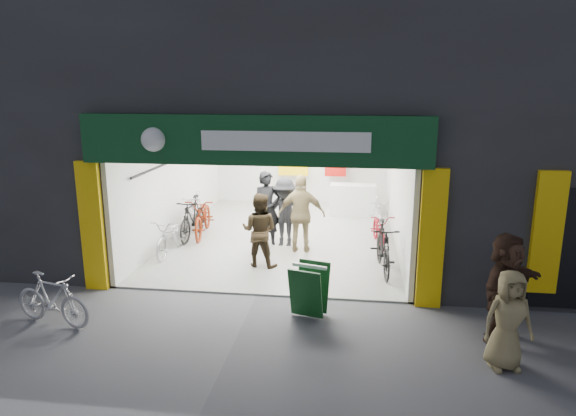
% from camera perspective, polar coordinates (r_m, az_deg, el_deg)
% --- Properties ---
extents(ground, '(60.00, 60.00, 0.00)m').
position_cam_1_polar(ground, '(10.19, -3.55, -9.71)').
color(ground, '#56565B').
rests_on(ground, ground).
extents(building, '(17.00, 10.27, 8.00)m').
position_cam_1_polar(building, '(14.19, 3.90, 14.77)').
color(building, '#232326').
rests_on(building, ground).
extents(bike_left_front, '(0.66, 1.77, 0.92)m').
position_cam_1_polar(bike_left_front, '(12.68, -12.83, -3.05)').
color(bike_left_front, '#A4A4A8').
rests_on(bike_left_front, ground).
extents(bike_left_midfront, '(0.58, 1.89, 1.13)m').
position_cam_1_polar(bike_left_midfront, '(13.81, -10.56, -1.13)').
color(bike_left_midfront, black).
rests_on(bike_left_midfront, ground).
extents(bike_left_midback, '(0.97, 2.13, 1.08)m').
position_cam_1_polar(bike_left_midback, '(14.04, -9.40, -0.93)').
color(bike_left_midback, maroon).
rests_on(bike_left_midback, ground).
extents(bike_left_back, '(0.56, 1.85, 1.10)m').
position_cam_1_polar(bike_left_back, '(14.43, -10.21, -0.52)').
color(bike_left_back, silver).
rests_on(bike_left_back, ground).
extents(bike_right_front, '(0.69, 1.91, 1.13)m').
position_cam_1_polar(bike_right_front, '(11.36, 10.53, -4.37)').
color(bike_right_front, black).
rests_on(bike_right_front, ground).
extents(bike_right_mid, '(0.77, 1.73, 0.88)m').
position_cam_1_polar(bike_right_mid, '(13.22, 10.11, -2.32)').
color(bike_right_mid, maroon).
rests_on(bike_right_mid, ground).
extents(bike_right_back, '(0.56, 1.59, 0.94)m').
position_cam_1_polar(bike_right_back, '(14.58, 9.89, -0.70)').
color(bike_right_back, '#ACACB1').
rests_on(bike_right_back, ground).
extents(parked_bike, '(1.61, 0.80, 0.93)m').
position_cam_1_polar(parked_bike, '(9.74, -24.74, -9.17)').
color(parked_bike, '#B9B9BE').
rests_on(parked_bike, ground).
extents(customer_a, '(0.81, 0.67, 1.92)m').
position_cam_1_polar(customer_a, '(12.89, -2.35, -0.14)').
color(customer_a, black).
rests_on(customer_a, ground).
extents(customer_b, '(0.91, 0.76, 1.70)m').
position_cam_1_polar(customer_b, '(11.44, -3.19, -2.51)').
color(customer_b, '#332717').
rests_on(customer_b, ground).
extents(customer_c, '(1.16, 0.71, 1.76)m').
position_cam_1_polar(customer_c, '(12.84, -0.36, -0.56)').
color(customer_c, black).
rests_on(customer_c, ground).
extents(customer_d, '(1.15, 0.52, 1.93)m').
position_cam_1_polar(customer_d, '(12.34, 1.52, -0.74)').
color(customer_d, '#9A8559').
rests_on(customer_d, ground).
extents(pedestrian_near, '(0.81, 0.61, 1.49)m').
position_cam_1_polar(pedestrian_near, '(8.14, 23.25, -11.38)').
color(pedestrian_near, olive).
rests_on(pedestrian_near, ground).
extents(pedestrian_far, '(1.45, 1.63, 1.79)m').
position_cam_1_polar(pedestrian_far, '(8.89, 22.96, -8.15)').
color(pedestrian_far, '#362218').
rests_on(pedestrian_far, ground).
extents(sandwich_board, '(0.73, 0.74, 0.92)m').
position_cam_1_polar(sandwich_board, '(9.19, 2.38, -8.94)').
color(sandwich_board, '#0F3D16').
rests_on(sandwich_board, ground).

